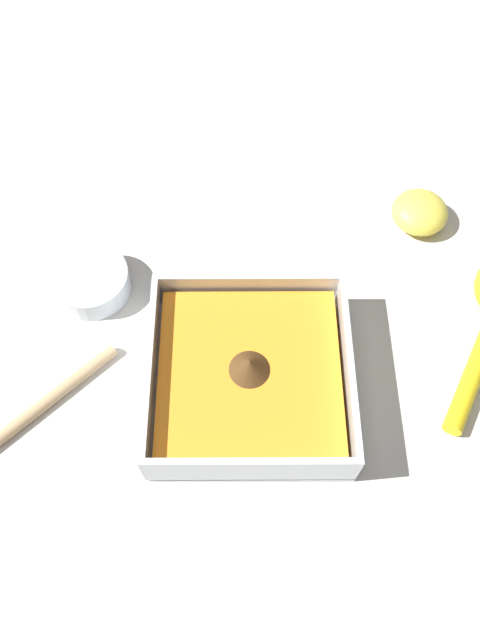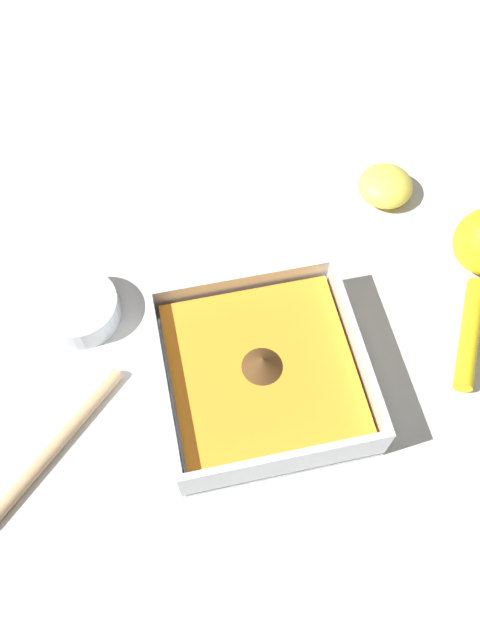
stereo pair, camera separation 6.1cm
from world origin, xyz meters
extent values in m
plane|color=beige|center=(0.00, 0.00, 0.00)|extent=(4.00, 4.00, 0.00)
cube|color=silver|center=(-0.03, 0.02, 0.00)|extent=(0.19, 0.19, 0.01)
cube|color=silver|center=(-0.03, 0.11, 0.03)|extent=(0.19, 0.01, 0.05)
cube|color=silver|center=(-0.03, -0.07, 0.03)|extent=(0.19, 0.01, 0.05)
cube|color=silver|center=(0.06, 0.02, 0.03)|extent=(0.01, 0.18, 0.05)
cube|color=silver|center=(-0.12, 0.02, 0.03)|extent=(0.01, 0.18, 0.05)
cube|color=orange|center=(-0.03, 0.02, 0.02)|extent=(0.17, 0.17, 0.03)
cone|color=#4C3319|center=(-0.03, 0.02, 0.05)|extent=(0.04, 0.04, 0.02)
cylinder|color=silver|center=(0.13, -0.09, 0.01)|extent=(0.08, 0.08, 0.03)
cylinder|color=#4C3319|center=(0.13, -0.09, 0.01)|extent=(0.07, 0.07, 0.02)
cylinder|color=yellow|center=(-0.25, 0.02, 0.01)|extent=(0.08, 0.12, 0.02)
ellipsoid|color=#EFDB4C|center=(-0.22, -0.18, 0.02)|extent=(0.06, 0.06, 0.03)
cylinder|color=tan|center=(0.17, 0.04, 0.01)|extent=(0.14, 0.13, 0.01)
camera|label=1|loc=(-0.02, 0.26, 0.56)|focal=35.00mm
camera|label=2|loc=(0.04, 0.25, 0.56)|focal=35.00mm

